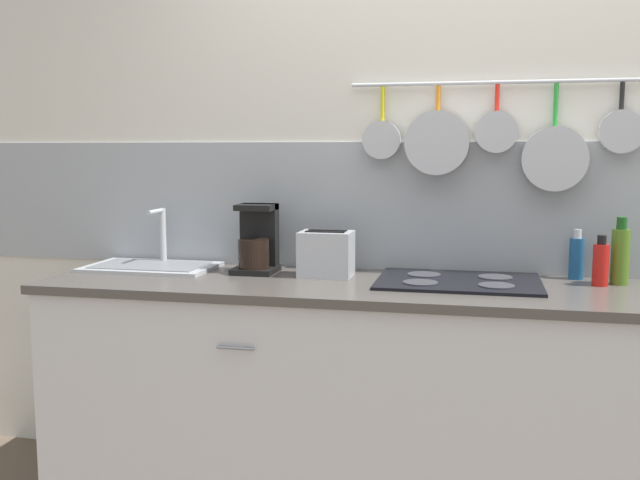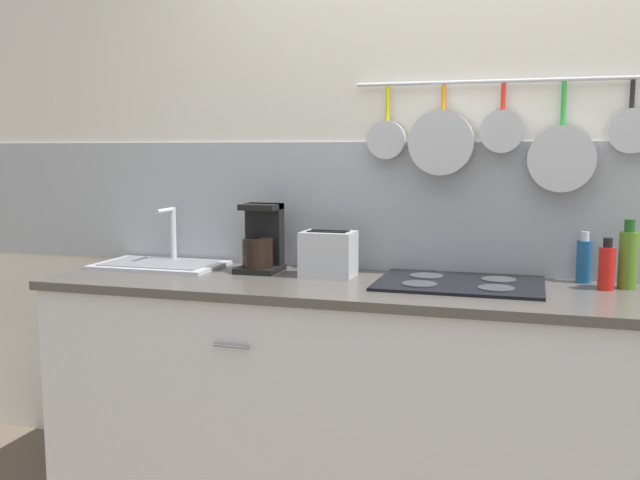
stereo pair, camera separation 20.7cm
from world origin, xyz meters
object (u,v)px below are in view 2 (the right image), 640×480
toaster (328,254)px  bottle_dish_soap (628,258)px  coffee_maker (262,243)px  bottle_sesame_oil (584,260)px  bottle_hot_sauce (607,267)px

toaster → bottle_dish_soap: 1.13m
coffee_maker → bottle_dish_soap: bearing=1.3°
coffee_maker → toaster: size_ratio=1.26×
coffee_maker → toaster: bearing=-7.6°
coffee_maker → bottle_sesame_oil: 1.29m
toaster → bottle_sesame_oil: size_ratio=1.14×
toaster → bottle_hot_sauce: bearing=1.4°
bottle_hot_sauce → coffee_maker: bearing=179.3°
coffee_maker → bottle_sesame_oil: size_ratio=1.44×
coffee_maker → toaster: (0.31, -0.04, -0.03)m
coffee_maker → bottle_hot_sauce: (1.36, -0.02, -0.03)m
coffee_maker → bottle_sesame_oil: bearing=5.2°
bottle_dish_soap → bottle_hot_sauce: bearing=-148.1°
coffee_maker → bottle_dish_soap: size_ratio=1.11×
toaster → bottle_sesame_oil: 0.99m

